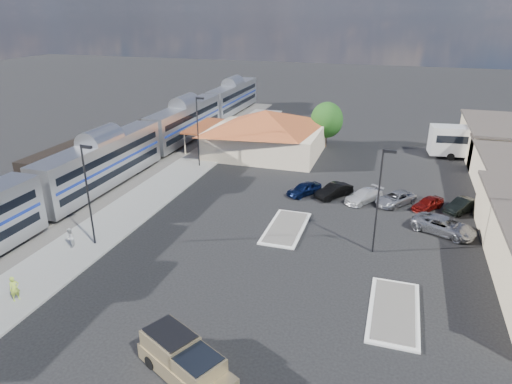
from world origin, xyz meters
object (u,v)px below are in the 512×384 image
(pickup_truck, at_px, (186,362))
(suv, at_px, (444,226))
(coach_bus, at_px, (483,141))
(station_depot, at_px, (265,132))

(pickup_truck, height_order, suv, pickup_truck)
(suv, bearing_deg, pickup_truck, 171.07)
(pickup_truck, xyz_separation_m, coach_bus, (20.82, 47.96, 1.49))
(pickup_truck, bearing_deg, station_depot, 37.18)
(station_depot, height_order, coach_bus, station_depot)
(coach_bus, bearing_deg, suv, 159.39)
(station_depot, bearing_deg, coach_bus, 12.80)
(station_depot, relative_size, suv, 3.29)
(station_depot, height_order, pickup_truck, station_depot)
(suv, bearing_deg, station_depot, 74.09)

